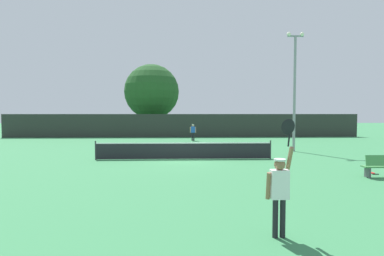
{
  "coord_description": "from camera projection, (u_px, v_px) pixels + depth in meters",
  "views": [
    {
      "loc": [
        -0.14,
        -17.99,
        2.7
      ],
      "look_at": [
        0.59,
        3.46,
        1.62
      ],
      "focal_mm": 29.52,
      "sensor_mm": 36.0,
      "label": 1
    }
  ],
  "objects": [
    {
      "name": "ground_plane",
      "position": [
        184.0,
        159.0,
        18.1
      ],
      "size": [
        120.0,
        120.0,
        0.0
      ],
      "primitive_type": "plane",
      "color": "#387F4C"
    },
    {
      "name": "tennis_net",
      "position": [
        184.0,
        150.0,
        18.08
      ],
      "size": [
        10.11,
        0.08,
        1.07
      ],
      "color": "#232328",
      "rests_on": "ground"
    },
    {
      "name": "perimeter_fence",
      "position": [
        183.0,
        126.0,
        34.04
      ],
      "size": [
        38.35,
        0.12,
        2.5
      ],
      "primitive_type": "cube",
      "color": "#2D332D",
      "rests_on": "ground"
    },
    {
      "name": "player_serving",
      "position": [
        280.0,
        185.0,
        6.75
      ],
      "size": [
        0.68,
        0.4,
        2.56
      ],
      "color": "white",
      "rests_on": "ground"
    },
    {
      "name": "player_receiving",
      "position": [
        193.0,
        131.0,
        29.75
      ],
      "size": [
        0.57,
        0.23,
        1.56
      ],
      "rotation": [
        0.0,
        0.0,
        3.14
      ],
      "color": "blue",
      "rests_on": "ground"
    },
    {
      "name": "tennis_ball",
      "position": [
        166.0,
        157.0,
        18.95
      ],
      "size": [
        0.07,
        0.07,
        0.07
      ],
      "primitive_type": "sphere",
      "color": "#CCE033",
      "rests_on": "ground"
    },
    {
      "name": "spare_racket",
      "position": [
        372.0,
        173.0,
        13.92
      ],
      "size": [
        0.28,
        0.52,
        0.04
      ],
      "color": "black",
      "rests_on": "ground"
    },
    {
      "name": "light_pole",
      "position": [
        295.0,
        84.0,
        21.57
      ],
      "size": [
        1.18,
        0.28,
        8.14
      ],
      "color": "gray",
      "rests_on": "ground"
    },
    {
      "name": "large_tree",
      "position": [
        152.0,
        92.0,
        38.84
      ],
      "size": [
        6.71,
        6.71,
        8.58
      ],
      "color": "brown",
      "rests_on": "ground"
    },
    {
      "name": "parked_car_near",
      "position": [
        119.0,
        128.0,
        39.64
      ],
      "size": [
        1.92,
        4.21,
        1.69
      ],
      "rotation": [
        0.0,
        0.0,
        -0.01
      ],
      "color": "navy",
      "rests_on": "ground"
    },
    {
      "name": "parked_car_mid",
      "position": [
        232.0,
        127.0,
        42.0
      ],
      "size": [
        2.38,
        4.39,
        1.69
      ],
      "rotation": [
        0.0,
        0.0,
        -0.12
      ],
      "color": "#B7B7BC",
      "rests_on": "ground"
    },
    {
      "name": "parked_car_far",
      "position": [
        258.0,
        127.0,
        41.17
      ],
      "size": [
        2.45,
        4.42,
        1.69
      ],
      "rotation": [
        0.0,
        0.0,
        -0.14
      ],
      "color": "navy",
      "rests_on": "ground"
    }
  ]
}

